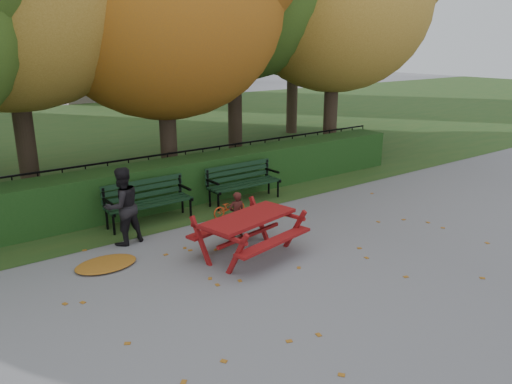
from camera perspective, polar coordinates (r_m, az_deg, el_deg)
ground at (r=8.48m, az=6.88°, el=-8.57°), size 90.00×90.00×0.00m
grass_strip at (r=20.54m, az=-21.06°, el=5.60°), size 90.00×90.00×0.00m
building_right at (r=36.14m, az=-15.86°, el=20.06°), size 9.00×6.00×12.00m
hedge at (r=11.76m, az=-8.21°, el=1.29°), size 13.00×0.90×1.00m
iron_fence at (r=12.44m, az=-9.99°, el=2.24°), size 14.00×0.04×1.02m
bench_left at (r=10.52m, az=-12.33°, el=-0.70°), size 1.80×0.57×0.88m
bench_right at (r=11.65m, az=-1.58°, el=1.41°), size 1.80×0.57×0.88m
picnic_table at (r=8.66m, az=-0.80°, el=-3.80°), size 1.95×1.69×0.83m
leaf_pile at (r=8.83m, az=-16.77°, el=-7.88°), size 1.22×1.03×0.07m
leaf_scatter at (r=8.68m, az=5.51°, el=-7.87°), size 9.00×5.70×0.01m
child at (r=9.55m, az=-2.22°, el=-2.57°), size 0.36×0.27×0.90m
adult at (r=9.44m, az=-15.01°, el=-1.58°), size 0.79×0.66×1.46m
bicycle at (r=10.72m, az=-3.09°, el=-1.72°), size 0.82×0.31×0.42m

